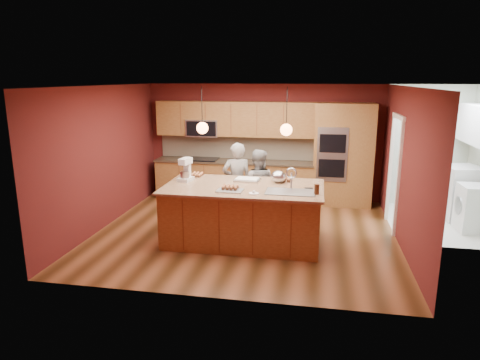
% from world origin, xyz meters
% --- Properties ---
extents(floor, '(5.50, 5.50, 0.00)m').
position_xyz_m(floor, '(0.00, 0.00, 0.00)').
color(floor, '#402610').
rests_on(floor, ground).
extents(ceiling, '(5.50, 5.50, 0.00)m').
position_xyz_m(ceiling, '(0.00, 0.00, 2.70)').
color(ceiling, white).
rests_on(ceiling, ground).
extents(wall_back, '(5.50, 0.00, 5.50)m').
position_xyz_m(wall_back, '(0.00, 2.50, 1.35)').
color(wall_back, '#541817').
rests_on(wall_back, ground).
extents(wall_front, '(5.50, 0.00, 5.50)m').
position_xyz_m(wall_front, '(0.00, -2.50, 1.35)').
color(wall_front, '#541817').
rests_on(wall_front, ground).
extents(wall_left, '(0.00, 5.00, 5.00)m').
position_xyz_m(wall_left, '(-2.75, 0.00, 1.35)').
color(wall_left, '#541817').
rests_on(wall_left, ground).
extents(wall_right, '(0.00, 5.00, 5.00)m').
position_xyz_m(wall_right, '(2.75, 0.00, 1.35)').
color(wall_right, '#541817').
rests_on(wall_right, ground).
extents(cabinet_run, '(3.74, 0.64, 2.30)m').
position_xyz_m(cabinet_run, '(-0.68, 2.25, 0.98)').
color(cabinet_run, brown).
rests_on(cabinet_run, floor).
extents(oven_column, '(1.30, 0.62, 2.30)m').
position_xyz_m(oven_column, '(1.85, 2.19, 1.15)').
color(oven_column, brown).
rests_on(oven_column, floor).
extents(doorway_trim, '(0.08, 1.11, 2.20)m').
position_xyz_m(doorway_trim, '(2.73, 0.80, 1.05)').
color(doorway_trim, white).
rests_on(doorway_trim, wall_right).
extents(pendant_left, '(0.20, 0.20, 0.80)m').
position_xyz_m(pendant_left, '(-0.68, -0.41, 2.00)').
color(pendant_left, black).
rests_on(pendant_left, ceiling).
extents(pendant_right, '(0.20, 0.20, 0.80)m').
position_xyz_m(pendant_right, '(0.75, -0.41, 2.00)').
color(pendant_right, black).
rests_on(pendant_right, ceiling).
extents(island, '(2.75, 1.53, 1.39)m').
position_xyz_m(island, '(0.05, -0.42, 0.52)').
color(island, brown).
rests_on(island, floor).
extents(person_left, '(0.67, 0.53, 1.61)m').
position_xyz_m(person_left, '(-0.27, 0.60, 0.80)').
color(person_left, black).
rests_on(person_left, floor).
extents(person_right, '(0.73, 0.57, 1.48)m').
position_xyz_m(person_right, '(0.14, 0.60, 0.74)').
color(person_right, gray).
rests_on(person_right, floor).
extents(stand_mixer, '(0.27, 0.34, 0.42)m').
position_xyz_m(stand_mixer, '(-1.06, -0.22, 1.19)').
color(stand_mixer, silver).
rests_on(stand_mixer, island).
extents(sheet_cake, '(0.47, 0.36, 0.05)m').
position_xyz_m(sheet_cake, '(0.04, -0.03, 1.03)').
color(sheet_cake, '#B8BBC0').
rests_on(sheet_cake, island).
extents(cooling_rack, '(0.43, 0.32, 0.02)m').
position_xyz_m(cooling_rack, '(-0.12, -0.80, 1.02)').
color(cooling_rack, '#9EA1A4').
rests_on(cooling_rack, island).
extents(mixing_bowl, '(0.27, 0.27, 0.23)m').
position_xyz_m(mixing_bowl, '(0.61, -0.07, 1.12)').
color(mixing_bowl, '#B4B6BC').
rests_on(mixing_bowl, island).
extents(plate, '(0.16, 0.16, 0.01)m').
position_xyz_m(plate, '(0.29, -0.90, 1.02)').
color(plate, white).
rests_on(plate, island).
extents(tumbler, '(0.08, 0.08, 0.16)m').
position_xyz_m(tumbler, '(1.29, -0.73, 1.09)').
color(tumbler, '#3B1C0D').
rests_on(tumbler, island).
extents(phone, '(0.14, 0.09, 0.01)m').
position_xyz_m(phone, '(1.16, -0.40, 1.02)').
color(phone, black).
rests_on(phone, island).
extents(cupcakes_left, '(0.21, 0.28, 0.06)m').
position_xyz_m(cupcakes_left, '(-0.97, 0.17, 1.04)').
color(cupcakes_left, '#BA7043').
rests_on(cupcakes_left, island).
extents(cupcakes_rack, '(0.28, 0.21, 0.06)m').
position_xyz_m(cupcakes_rack, '(-0.14, -0.73, 1.06)').
color(cupcakes_rack, '#BA7043').
rests_on(cupcakes_rack, island).
extents(cupcakes_right, '(0.16, 0.24, 0.07)m').
position_xyz_m(cupcakes_right, '(0.75, 0.06, 1.05)').
color(cupcakes_right, '#BA7043').
rests_on(cupcakes_right, island).
extents(washer, '(0.59, 0.60, 0.89)m').
position_xyz_m(washer, '(4.23, 0.85, 0.44)').
color(washer, silver).
rests_on(washer, floor).
extents(dryer, '(0.81, 0.83, 1.10)m').
position_xyz_m(dryer, '(4.18, 1.60, 0.55)').
color(dryer, silver).
rests_on(dryer, floor).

